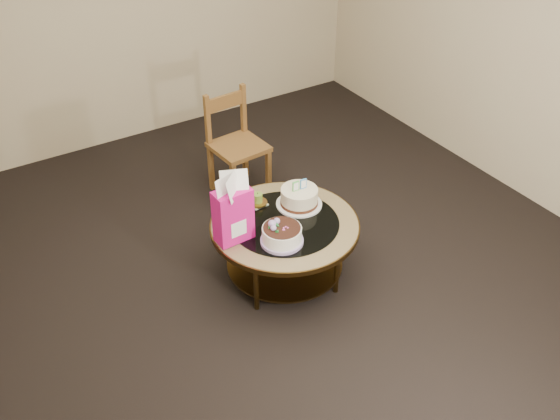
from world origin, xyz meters
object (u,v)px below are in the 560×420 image
coffee_table (285,231)px  decorated_cake (282,235)px  cream_cake (299,197)px  dining_chair (236,144)px  gift_bag (233,209)px

coffee_table → decorated_cake: 0.25m
cream_cake → dining_chair: (0.05, 1.01, -0.08)m
coffee_table → gift_bag: gift_bag is taller
decorated_cake → coffee_table: bearing=52.2°
gift_bag → decorated_cake: bearing=-41.1°
gift_bag → coffee_table: bearing=-6.4°
decorated_cake → gift_bag: bearing=141.1°
dining_chair → coffee_table: bearing=-106.8°
cream_cake → gift_bag: size_ratio=0.67×
decorated_cake → cream_cake: size_ratio=0.87×
decorated_cake → cream_cake: (0.32, 0.29, 0.01)m
coffee_table → decorated_cake: decorated_cake is taller
coffee_table → decorated_cake: (-0.13, -0.17, 0.13)m
coffee_table → cream_cake: (0.19, 0.12, 0.14)m
coffee_table → gift_bag: 0.49m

